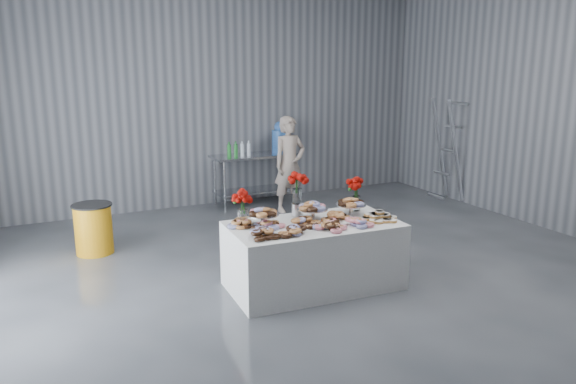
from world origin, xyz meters
The scene contains 17 objects.
ground centered at (0.00, 0.00, 0.00)m, with size 9.00×9.00×0.00m, color #33353A.
room_walls centered at (-0.27, 0.07, 2.64)m, with size 8.04×9.04×4.02m.
display_table centered at (-0.30, 0.35, 0.38)m, with size 1.90×1.00×0.75m, color white.
prep_table centered at (0.54, 4.10, 0.62)m, with size 1.50×0.60×0.90m.
donut_mounds centered at (-0.30, 0.30, 0.80)m, with size 1.80×0.80×0.09m, color #CD7B4B, non-canonical shape.
cake_stand_left centered at (-0.84, 0.53, 0.89)m, with size 0.36×0.36×0.17m.
cake_stand_mid centered at (-0.25, 0.50, 0.89)m, with size 0.36×0.36×0.17m.
cake_stand_right centered at (0.25, 0.47, 0.89)m, with size 0.36×0.36×0.17m.
danish_pile centered at (0.44, 0.16, 0.81)m, with size 0.48×0.48×0.11m, color white, non-canonical shape.
bouquet_left centered at (-1.04, 0.64, 1.05)m, with size 0.26×0.26×0.42m.
bouquet_right centered at (0.41, 0.61, 1.05)m, with size 0.26×0.26×0.42m.
bouquet_center centered at (-0.33, 0.70, 1.13)m, with size 0.26×0.26×0.57m.
water_jug centered at (1.04, 4.10, 1.15)m, with size 0.28×0.28×0.55m.
drink_bottles centered at (0.22, 4.00, 1.04)m, with size 0.54×0.08×0.27m, color #268C33, non-canonical shape.
person centered at (0.90, 3.41, 0.81)m, with size 0.59×0.39×1.62m, color #CC8C93.
trash_barrel centered at (-2.39, 2.63, 0.34)m, with size 0.52×0.52×0.67m.
stepladder centered at (3.75, 2.78, 0.94)m, with size 0.24×0.47×1.88m, color silver, non-canonical shape.
Camera 1 is at (-3.20, -4.91, 2.54)m, focal length 35.00 mm.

